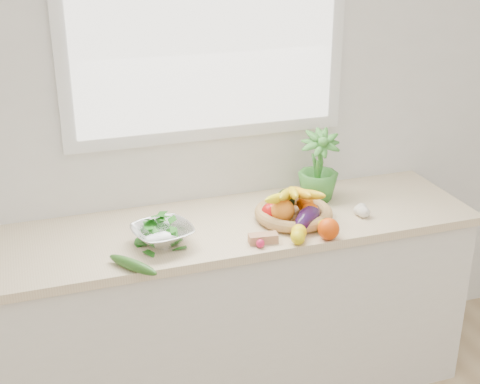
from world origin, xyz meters
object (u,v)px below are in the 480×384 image
object	(u,v)px
fruit_basket	(293,209)
colander_with_spinach	(162,231)
apple	(271,212)
cucumber	(133,265)
potted_herb	(319,166)
eggplant	(308,218)

from	to	relation	value
fruit_basket	colander_with_spinach	world-z (taller)	fruit_basket
apple	colander_with_spinach	bearing A→B (deg)	-172.69
cucumber	potted_herb	size ratio (longest dim) A/B	0.73
eggplant	apple	bearing A→B (deg)	141.56
apple	potted_herb	world-z (taller)	potted_herb
apple	potted_herb	size ratio (longest dim) A/B	0.26
fruit_basket	colander_with_spinach	distance (m)	0.60
apple	eggplant	distance (m)	0.17
colander_with_spinach	cucumber	bearing A→B (deg)	-132.16
potted_herb	cucumber	bearing A→B (deg)	-157.28
apple	cucumber	distance (m)	0.70
fruit_basket	eggplant	bearing A→B (deg)	-71.93
potted_herb	fruit_basket	distance (m)	0.29
cucumber	colander_with_spinach	size ratio (longest dim) A/B	0.85
apple	colander_with_spinach	size ratio (longest dim) A/B	0.30
cucumber	colander_with_spinach	xyz separation A→B (m)	(0.16, 0.17, 0.04)
cucumber	fruit_basket	size ratio (longest dim) A/B	0.57
eggplant	potted_herb	size ratio (longest dim) A/B	0.67
fruit_basket	potted_herb	bearing A→B (deg)	41.42
colander_with_spinach	eggplant	bearing A→B (deg)	-3.60
potted_herb	colander_with_spinach	xyz separation A→B (m)	(-0.80, -0.23, -0.10)
fruit_basket	colander_with_spinach	bearing A→B (deg)	-174.99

